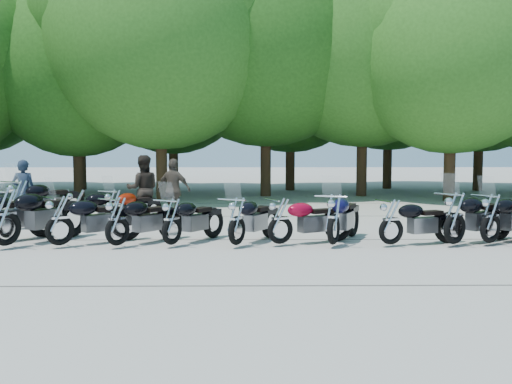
{
  "coord_description": "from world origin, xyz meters",
  "views": [
    {
      "loc": [
        -0.15,
        -12.1,
        2.18
      ],
      "look_at": [
        0.0,
        1.5,
        1.1
      ],
      "focal_mm": 42.0,
      "sensor_mm": 36.0,
      "label": 1
    }
  ],
  "objects_px": {
    "motorcycle_11": "(491,217)",
    "motorcycle_8": "(334,217)",
    "motorcycle_3": "(60,219)",
    "motorcycle_16": "(114,207)",
    "motorcycle_9": "(391,220)",
    "motorcycle_14": "(19,201)",
    "motorcycle_5": "(172,220)",
    "motorcycle_4": "(117,220)",
    "motorcycle_6": "(237,219)",
    "motorcycle_7": "(280,219)",
    "motorcycle_15": "(78,207)",
    "rider_2": "(174,190)",
    "motorcycle_10": "(455,216)",
    "rider_1": "(143,189)",
    "rider_0": "(24,192)",
    "motorcycle_2": "(5,215)"
  },
  "relations": [
    {
      "from": "motorcycle_11",
      "to": "motorcycle_8",
      "type": "bearing_deg",
      "value": 59.27
    },
    {
      "from": "motorcycle_3",
      "to": "motorcycle_16",
      "type": "relative_size",
      "value": 1.07
    },
    {
      "from": "motorcycle_9",
      "to": "motorcycle_14",
      "type": "bearing_deg",
      "value": 52.07
    },
    {
      "from": "motorcycle_5",
      "to": "motorcycle_8",
      "type": "distance_m",
      "value": 3.43
    },
    {
      "from": "motorcycle_4",
      "to": "motorcycle_9",
      "type": "height_order",
      "value": "motorcycle_4"
    },
    {
      "from": "motorcycle_6",
      "to": "motorcycle_7",
      "type": "xyz_separation_m",
      "value": [
        0.93,
        0.14,
        -0.02
      ]
    },
    {
      "from": "motorcycle_5",
      "to": "motorcycle_15",
      "type": "height_order",
      "value": "motorcycle_5"
    },
    {
      "from": "motorcycle_3",
      "to": "motorcycle_8",
      "type": "bearing_deg",
      "value": -129.6
    },
    {
      "from": "motorcycle_16",
      "to": "rider_2",
      "type": "xyz_separation_m",
      "value": [
        1.3,
        1.84,
        0.31
      ]
    },
    {
      "from": "motorcycle_4",
      "to": "motorcycle_10",
      "type": "height_order",
      "value": "motorcycle_10"
    },
    {
      "from": "motorcycle_6",
      "to": "rider_2",
      "type": "xyz_separation_m",
      "value": [
        -1.88,
        4.46,
        0.29
      ]
    },
    {
      "from": "motorcycle_6",
      "to": "motorcycle_14",
      "type": "bearing_deg",
      "value": 1.96
    },
    {
      "from": "rider_1",
      "to": "rider_2",
      "type": "relative_size",
      "value": 1.06
    },
    {
      "from": "motorcycle_7",
      "to": "motorcycle_10",
      "type": "relative_size",
      "value": 0.89
    },
    {
      "from": "motorcycle_8",
      "to": "rider_1",
      "type": "height_order",
      "value": "rider_1"
    },
    {
      "from": "rider_0",
      "to": "motorcycle_11",
      "type": "bearing_deg",
      "value": 164.54
    },
    {
      "from": "motorcycle_9",
      "to": "motorcycle_4",
      "type": "bearing_deg",
      "value": 70.65
    },
    {
      "from": "motorcycle_2",
      "to": "motorcycle_6",
      "type": "xyz_separation_m",
      "value": [
        4.82,
        0.09,
        -0.11
      ]
    },
    {
      "from": "motorcycle_8",
      "to": "rider_2",
      "type": "bearing_deg",
      "value": -24.82
    },
    {
      "from": "motorcycle_2",
      "to": "motorcycle_7",
      "type": "height_order",
      "value": "motorcycle_2"
    },
    {
      "from": "motorcycle_11",
      "to": "motorcycle_14",
      "type": "bearing_deg",
      "value": 42.68
    },
    {
      "from": "motorcycle_2",
      "to": "motorcycle_15",
      "type": "bearing_deg",
      "value": -74.1
    },
    {
      "from": "motorcycle_3",
      "to": "rider_1",
      "type": "distance_m",
      "value": 4.27
    },
    {
      "from": "motorcycle_2",
      "to": "motorcycle_10",
      "type": "distance_m",
      "value": 9.46
    },
    {
      "from": "motorcycle_4",
      "to": "motorcycle_16",
      "type": "distance_m",
      "value": 2.74
    },
    {
      "from": "motorcycle_2",
      "to": "motorcycle_8",
      "type": "relative_size",
      "value": 1.11
    },
    {
      "from": "motorcycle_10",
      "to": "motorcycle_11",
      "type": "distance_m",
      "value": 0.83
    },
    {
      "from": "motorcycle_3",
      "to": "motorcycle_11",
      "type": "bearing_deg",
      "value": -128.65
    },
    {
      "from": "motorcycle_3",
      "to": "motorcycle_5",
      "type": "distance_m",
      "value": 2.35
    },
    {
      "from": "motorcycle_7",
      "to": "motorcycle_15",
      "type": "xyz_separation_m",
      "value": [
        -5.04,
        2.57,
        -0.0
      ]
    },
    {
      "from": "motorcycle_7",
      "to": "rider_2",
      "type": "relative_size",
      "value": 1.17
    },
    {
      "from": "motorcycle_7",
      "to": "motorcycle_16",
      "type": "xyz_separation_m",
      "value": [
        -4.12,
        2.47,
        -0.0
      ]
    },
    {
      "from": "motorcycle_4",
      "to": "motorcycle_8",
      "type": "distance_m",
      "value": 4.56
    },
    {
      "from": "motorcycle_8",
      "to": "motorcycle_6",
      "type": "bearing_deg",
      "value": 24.1
    },
    {
      "from": "motorcycle_9",
      "to": "motorcycle_16",
      "type": "distance_m",
      "value": 6.96
    },
    {
      "from": "motorcycle_5",
      "to": "motorcycle_7",
      "type": "bearing_deg",
      "value": -145.72
    },
    {
      "from": "motorcycle_7",
      "to": "motorcycle_2",
      "type": "bearing_deg",
      "value": 66.01
    },
    {
      "from": "motorcycle_10",
      "to": "motorcycle_11",
      "type": "bearing_deg",
      "value": -115.43
    },
    {
      "from": "motorcycle_10",
      "to": "rider_1",
      "type": "height_order",
      "value": "rider_1"
    },
    {
      "from": "motorcycle_6",
      "to": "motorcycle_15",
      "type": "relative_size",
      "value": 1.03
    },
    {
      "from": "motorcycle_9",
      "to": "rider_1",
      "type": "relative_size",
      "value": 1.08
    },
    {
      "from": "motorcycle_10",
      "to": "motorcycle_15",
      "type": "height_order",
      "value": "motorcycle_10"
    },
    {
      "from": "motorcycle_5",
      "to": "motorcycle_11",
      "type": "bearing_deg",
      "value": -146.65
    },
    {
      "from": "motorcycle_10",
      "to": "rider_0",
      "type": "height_order",
      "value": "rider_0"
    },
    {
      "from": "motorcycle_9",
      "to": "motorcycle_7",
      "type": "bearing_deg",
      "value": 67.36
    },
    {
      "from": "motorcycle_3",
      "to": "motorcycle_14",
      "type": "bearing_deg",
      "value": -5.95
    },
    {
      "from": "rider_2",
      "to": "motorcycle_9",
      "type": "bearing_deg",
      "value": 161.63
    },
    {
      "from": "motorcycle_16",
      "to": "motorcycle_4",
      "type": "bearing_deg",
      "value": 136.28
    },
    {
      "from": "motorcycle_6",
      "to": "motorcycle_16",
      "type": "relative_size",
      "value": 1.03
    },
    {
      "from": "motorcycle_8",
      "to": "motorcycle_11",
      "type": "distance_m",
      "value": 3.41
    }
  ]
}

